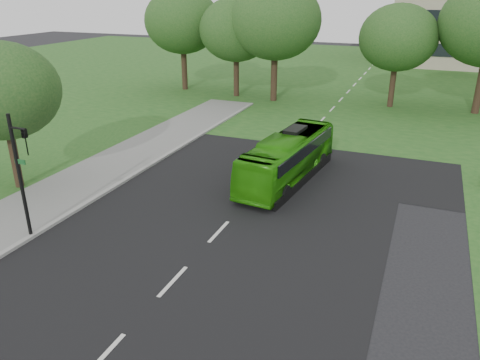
{
  "coord_description": "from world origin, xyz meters",
  "views": [
    {
      "loc": [
        7.54,
        -14.22,
        9.77
      ],
      "look_at": [
        0.09,
        4.23,
        1.6
      ],
      "focal_mm": 35.0,
      "sensor_mm": 36.0,
      "label": 1
    }
  ],
  "objects_px": {
    "tree_park_a": "(236,30)",
    "tree_park_b": "(276,21)",
    "tree_park_f": "(182,21)",
    "tree_side_near": "(2,91)",
    "tree_park_c": "(398,38)",
    "traffic_light": "(21,168)",
    "bus": "(288,158)"
  },
  "relations": [
    {
      "from": "tree_park_b",
      "to": "bus",
      "type": "height_order",
      "value": "tree_park_b"
    },
    {
      "from": "tree_park_f",
      "to": "bus",
      "type": "height_order",
      "value": "tree_park_f"
    },
    {
      "from": "tree_park_f",
      "to": "tree_side_near",
      "type": "xyz_separation_m",
      "value": [
        4.14,
        -26.27,
        -1.66
      ]
    },
    {
      "from": "tree_park_f",
      "to": "tree_side_near",
      "type": "relative_size",
      "value": 1.32
    },
    {
      "from": "tree_park_a",
      "to": "tree_park_b",
      "type": "xyz_separation_m",
      "value": [
        4.01,
        -0.59,
        0.93
      ]
    },
    {
      "from": "tree_park_b",
      "to": "tree_side_near",
      "type": "xyz_separation_m",
      "value": [
        -6.08,
        -24.66,
        -2.04
      ]
    },
    {
      "from": "tree_park_c",
      "to": "tree_park_f",
      "type": "distance_m",
      "value": 20.63
    },
    {
      "from": "tree_park_f",
      "to": "traffic_light",
      "type": "height_order",
      "value": "tree_park_f"
    },
    {
      "from": "tree_park_a",
      "to": "tree_park_b",
      "type": "height_order",
      "value": "tree_park_b"
    },
    {
      "from": "tree_park_a",
      "to": "tree_park_b",
      "type": "relative_size",
      "value": 0.86
    },
    {
      "from": "tree_park_f",
      "to": "tree_side_near",
      "type": "distance_m",
      "value": 26.65
    },
    {
      "from": "bus",
      "to": "tree_park_a",
      "type": "bearing_deg",
      "value": 126.19
    },
    {
      "from": "tree_side_near",
      "to": "bus",
      "type": "height_order",
      "value": "tree_side_near"
    },
    {
      "from": "tree_park_f",
      "to": "bus",
      "type": "relative_size",
      "value": 1.09
    },
    {
      "from": "tree_park_f",
      "to": "tree_park_a",
      "type": "bearing_deg",
      "value": -9.32
    },
    {
      "from": "tree_park_a",
      "to": "bus",
      "type": "height_order",
      "value": "tree_park_a"
    },
    {
      "from": "tree_side_near",
      "to": "traffic_light",
      "type": "bearing_deg",
      "value": -39.41
    },
    {
      "from": "tree_park_b",
      "to": "traffic_light",
      "type": "xyz_separation_m",
      "value": [
        -1.21,
        -28.66,
        -3.99
      ]
    },
    {
      "from": "tree_park_a",
      "to": "traffic_light",
      "type": "xyz_separation_m",
      "value": [
        2.8,
        -29.26,
        -3.06
      ]
    },
    {
      "from": "tree_side_near",
      "to": "tree_park_c",
      "type": "bearing_deg",
      "value": 57.85
    },
    {
      "from": "traffic_light",
      "to": "tree_park_f",
      "type": "bearing_deg",
      "value": 107.58
    },
    {
      "from": "tree_park_a",
      "to": "tree_park_c",
      "type": "distance_m",
      "value": 14.44
    },
    {
      "from": "tree_park_c",
      "to": "tree_park_f",
      "type": "bearing_deg",
      "value": 179.85
    },
    {
      "from": "bus",
      "to": "tree_park_b",
      "type": "bearing_deg",
      "value": 116.82
    },
    {
      "from": "bus",
      "to": "traffic_light",
      "type": "distance_m",
      "value": 13.2
    },
    {
      "from": "tree_park_b",
      "to": "bus",
      "type": "relative_size",
      "value": 1.17
    },
    {
      "from": "tree_park_f",
      "to": "bus",
      "type": "xyz_separation_m",
      "value": [
        17.04,
        -19.97,
        -5.49
      ]
    },
    {
      "from": "tree_park_b",
      "to": "traffic_light",
      "type": "distance_m",
      "value": 28.96
    },
    {
      "from": "bus",
      "to": "traffic_light",
      "type": "xyz_separation_m",
      "value": [
        -8.03,
        -10.3,
        1.88
      ]
    },
    {
      "from": "tree_side_near",
      "to": "traffic_light",
      "type": "distance_m",
      "value": 6.6
    },
    {
      "from": "tree_park_a",
      "to": "tree_park_b",
      "type": "bearing_deg",
      "value": -8.43
    },
    {
      "from": "tree_park_c",
      "to": "traffic_light",
      "type": "bearing_deg",
      "value": -111.0
    }
  ]
}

